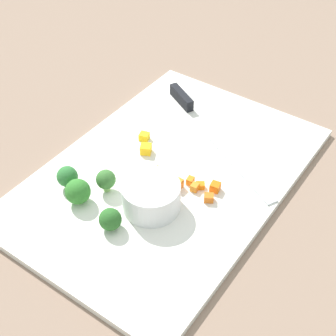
% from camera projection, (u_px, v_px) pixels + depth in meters
% --- Properties ---
extents(ground_plane, '(4.00, 4.00, 0.00)m').
position_uv_depth(ground_plane, '(168.00, 178.00, 0.83)').
color(ground_plane, '#8A705E').
extents(cutting_board, '(0.53, 0.36, 0.01)m').
position_uv_depth(cutting_board, '(168.00, 175.00, 0.82)').
color(cutting_board, white).
rests_on(cutting_board, ground_plane).
extents(prep_bowl, '(0.09, 0.09, 0.05)m').
position_uv_depth(prep_bowl, '(151.00, 196.00, 0.75)').
color(prep_bowl, white).
rests_on(prep_bowl, cutting_board).
extents(chef_knife, '(0.18, 0.31, 0.02)m').
position_uv_depth(chef_knife, '(198.00, 117.00, 0.92)').
color(chef_knife, silver).
rests_on(chef_knife, cutting_board).
extents(carrot_dice_0, '(0.02, 0.02, 0.01)m').
position_uv_depth(carrot_dice_0, '(156.00, 172.00, 0.81)').
color(carrot_dice_0, orange).
rests_on(carrot_dice_0, cutting_board).
extents(carrot_dice_1, '(0.02, 0.02, 0.01)m').
position_uv_depth(carrot_dice_1, '(209.00, 198.00, 0.77)').
color(carrot_dice_1, orange).
rests_on(carrot_dice_1, cutting_board).
extents(carrot_dice_2, '(0.02, 0.02, 0.01)m').
position_uv_depth(carrot_dice_2, '(215.00, 187.00, 0.79)').
color(carrot_dice_2, orange).
rests_on(carrot_dice_2, cutting_board).
extents(carrot_dice_3, '(0.02, 0.02, 0.01)m').
position_uv_depth(carrot_dice_3, '(202.00, 184.00, 0.79)').
color(carrot_dice_3, orange).
rests_on(carrot_dice_3, cutting_board).
extents(carrot_dice_4, '(0.02, 0.02, 0.02)m').
position_uv_depth(carrot_dice_4, '(176.00, 183.00, 0.79)').
color(carrot_dice_4, orange).
rests_on(carrot_dice_4, cutting_board).
extents(carrot_dice_5, '(0.02, 0.02, 0.01)m').
position_uv_depth(carrot_dice_5, '(165.00, 180.00, 0.80)').
color(carrot_dice_5, orange).
rests_on(carrot_dice_5, cutting_board).
extents(carrot_dice_6, '(0.01, 0.01, 0.01)m').
position_uv_depth(carrot_dice_6, '(190.00, 181.00, 0.80)').
color(carrot_dice_6, orange).
rests_on(carrot_dice_6, cutting_board).
extents(carrot_dice_7, '(0.01, 0.01, 0.01)m').
position_uv_depth(carrot_dice_7, '(195.00, 187.00, 0.79)').
color(carrot_dice_7, orange).
rests_on(carrot_dice_7, cutting_board).
extents(pepper_dice_0, '(0.02, 0.02, 0.02)m').
position_uv_depth(pepper_dice_0, '(146.00, 149.00, 0.85)').
color(pepper_dice_0, yellow).
rests_on(pepper_dice_0, cutting_board).
extents(pepper_dice_1, '(0.02, 0.02, 0.01)m').
position_uv_depth(pepper_dice_1, '(144.00, 137.00, 0.88)').
color(pepper_dice_1, yellow).
rests_on(pepper_dice_1, cutting_board).
extents(broccoli_floret_0, '(0.03, 0.03, 0.04)m').
position_uv_depth(broccoli_floret_0, '(112.00, 221.00, 0.72)').
color(broccoli_floret_0, '#88AE69').
rests_on(broccoli_floret_0, cutting_board).
extents(broccoli_floret_1, '(0.04, 0.04, 0.04)m').
position_uv_depth(broccoli_floret_1, '(78.00, 192.00, 0.76)').
color(broccoli_floret_1, '#84C45E').
rests_on(broccoli_floret_1, cutting_board).
extents(broccoli_floret_2, '(0.03, 0.03, 0.04)m').
position_uv_depth(broccoli_floret_2, '(67.00, 177.00, 0.78)').
color(broccoli_floret_2, '#81B75D').
rests_on(broccoli_floret_2, cutting_board).
extents(broccoli_floret_3, '(0.03, 0.03, 0.04)m').
position_uv_depth(broccoli_floret_3, '(106.00, 180.00, 0.78)').
color(broccoli_floret_3, '#80B459').
rests_on(broccoli_floret_3, cutting_board).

